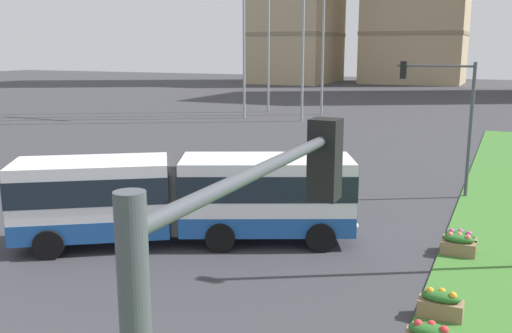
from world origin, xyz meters
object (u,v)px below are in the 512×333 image
articulated_bus (186,197)px  flower_planter_3 (441,304)px  flower_planter_4 (459,244)px  traffic_light_far_right (447,105)px  flower_planter_5 (460,241)px

articulated_bus → flower_planter_3: articulated_bus is taller
flower_planter_4 → traffic_light_far_right: 9.12m
flower_planter_3 → flower_planter_5: size_ratio=1.00×
traffic_light_far_right → flower_planter_5: bearing=-79.1°
articulated_bus → flower_planter_5: 9.46m
flower_planter_4 → traffic_light_far_right: (-1.49, 8.16, 3.79)m
flower_planter_3 → flower_planter_4: 4.87m
flower_planter_4 → flower_planter_3: bearing=-90.0°
flower_planter_4 → traffic_light_far_right: traffic_light_far_right is taller
flower_planter_3 → flower_planter_4: bearing=90.0°
flower_planter_4 → traffic_light_far_right: size_ratio=0.18×
flower_planter_5 → flower_planter_4: bearing=-90.0°
articulated_bus → flower_planter_3: 9.36m
articulated_bus → traffic_light_far_right: bearing=54.8°
articulated_bus → traffic_light_far_right: 13.18m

